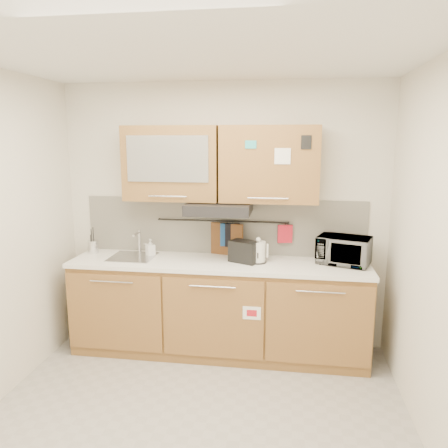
% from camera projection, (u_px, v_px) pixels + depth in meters
% --- Properties ---
extents(floor, '(3.20, 3.20, 0.00)m').
position_uv_depth(floor, '(192.00, 429.00, 3.15)').
color(floor, '#9E9993').
rests_on(floor, ground).
extents(ceiling, '(3.20, 3.20, 0.00)m').
position_uv_depth(ceiling, '(186.00, 48.00, 2.65)').
color(ceiling, white).
rests_on(ceiling, wall_back).
extents(wall_back, '(3.20, 0.00, 3.20)m').
position_uv_depth(wall_back, '(223.00, 216.00, 4.36)').
color(wall_back, silver).
rests_on(wall_back, ground).
extents(wall_right, '(0.00, 3.00, 3.00)m').
position_uv_depth(wall_right, '(445.00, 265.00, 2.67)').
color(wall_right, silver).
rests_on(wall_right, ground).
extents(base_cabinet, '(2.80, 0.64, 0.88)m').
position_uv_depth(base_cabinet, '(218.00, 312.00, 4.23)').
color(base_cabinet, olive).
rests_on(base_cabinet, floor).
extents(countertop, '(2.82, 0.62, 0.04)m').
position_uv_depth(countertop, '(218.00, 263.00, 4.13)').
color(countertop, white).
rests_on(countertop, base_cabinet).
extents(backsplash, '(2.80, 0.02, 0.56)m').
position_uv_depth(backsplash, '(223.00, 226.00, 4.36)').
color(backsplash, silver).
rests_on(backsplash, countertop).
extents(upper_cabinets, '(1.82, 0.37, 0.70)m').
position_uv_depth(upper_cabinets, '(220.00, 164.00, 4.08)').
color(upper_cabinets, olive).
rests_on(upper_cabinets, wall_back).
extents(range_hood, '(0.60, 0.46, 0.10)m').
position_uv_depth(range_hood, '(219.00, 208.00, 4.09)').
color(range_hood, black).
rests_on(range_hood, upper_cabinets).
extents(sink, '(0.42, 0.40, 0.26)m').
position_uv_depth(sink, '(133.00, 257.00, 4.27)').
color(sink, silver).
rests_on(sink, countertop).
extents(utensil_rail, '(1.30, 0.02, 0.02)m').
position_uv_depth(utensil_rail, '(222.00, 221.00, 4.32)').
color(utensil_rail, black).
rests_on(utensil_rail, backsplash).
extents(utensil_crock, '(0.13, 0.13, 0.26)m').
position_uv_depth(utensil_crock, '(93.00, 246.00, 4.41)').
color(utensil_crock, silver).
rests_on(utensil_crock, countertop).
extents(kettle, '(0.18, 0.18, 0.24)m').
position_uv_depth(kettle, '(258.00, 253.00, 4.07)').
color(kettle, silver).
rests_on(kettle, countertop).
extents(toaster, '(0.31, 0.26, 0.20)m').
position_uv_depth(toaster, '(244.00, 251.00, 4.09)').
color(toaster, black).
rests_on(toaster, countertop).
extents(microwave, '(0.54, 0.45, 0.26)m').
position_uv_depth(microwave, '(344.00, 250.00, 4.03)').
color(microwave, '#999999').
rests_on(microwave, countertop).
extents(soap_bottle, '(0.11, 0.11, 0.17)m').
position_uv_depth(soap_bottle, '(150.00, 248.00, 4.31)').
color(soap_bottle, '#999999').
rests_on(soap_bottle, countertop).
extents(cutting_board, '(0.33, 0.11, 0.42)m').
position_uv_depth(cutting_board, '(227.00, 244.00, 4.34)').
color(cutting_board, brown).
rests_on(cutting_board, utensil_rail).
extents(oven_mitt, '(0.14, 0.06, 0.23)m').
position_uv_depth(oven_mitt, '(227.00, 235.00, 4.32)').
color(oven_mitt, '#205094').
rests_on(oven_mitt, utensil_rail).
extents(dark_pouch, '(0.15, 0.07, 0.23)m').
position_uv_depth(dark_pouch, '(232.00, 235.00, 4.31)').
color(dark_pouch, black).
rests_on(dark_pouch, utensil_rail).
extents(pot_holder, '(0.14, 0.05, 0.18)m').
position_uv_depth(pot_holder, '(285.00, 234.00, 4.23)').
color(pot_holder, '#B31728').
rests_on(pot_holder, utensil_rail).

